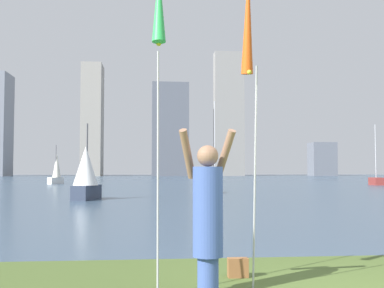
% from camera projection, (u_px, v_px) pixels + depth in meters
% --- Properties ---
extents(ground, '(120.00, 138.00, 0.12)m').
position_uv_depth(ground, '(170.00, 182.00, 55.88)').
color(ground, '#475B28').
extents(person, '(0.72, 0.53, 1.97)m').
position_uv_depth(person, '(208.00, 212.00, 5.65)').
color(person, '#3F59A5').
rests_on(person, ground).
extents(kite_flag_left, '(0.16, 0.51, 3.89)m').
position_uv_depth(kite_flag_left, '(159.00, 15.00, 5.56)').
color(kite_flag_left, '#B2B2B7').
rests_on(kite_flag_left, ground).
extents(kite_flag_right, '(0.16, 0.65, 4.22)m').
position_uv_depth(kite_flag_right, '(248.00, 24.00, 6.25)').
color(kite_flag_right, '#B2B2B7').
rests_on(kite_flag_right, ground).
extents(bag, '(0.28, 0.13, 0.26)m').
position_uv_depth(bag, '(238.00, 268.00, 6.50)').
color(bag, brown).
rests_on(bag, ground).
extents(sailboat_0, '(0.97, 1.72, 5.76)m').
position_uv_depth(sailboat_0, '(215.00, 187.00, 29.45)').
color(sailboat_0, maroon).
rests_on(sailboat_0, ground).
extents(sailboat_1, '(1.42, 2.50, 3.73)m').
position_uv_depth(sailboat_1, '(86.00, 174.00, 23.05)').
color(sailboat_1, '#333D51').
rests_on(sailboat_1, ground).
extents(sailboat_3, '(1.44, 1.72, 3.90)m').
position_uv_depth(sailboat_3, '(56.00, 170.00, 47.28)').
color(sailboat_3, white).
rests_on(sailboat_3, ground).
extents(sailboat_4, '(0.94, 1.78, 5.66)m').
position_uv_depth(sailboat_4, '(376.00, 181.00, 44.17)').
color(sailboat_4, maroon).
rests_on(sailboat_4, ground).
extents(skyline_tower_1, '(4.24, 6.99, 23.96)m').
position_uv_depth(skyline_tower_1, '(92.00, 120.00, 101.82)').
color(skyline_tower_1, gray).
rests_on(skyline_tower_1, ground).
extents(skyline_tower_2, '(7.80, 5.79, 19.97)m').
position_uv_depth(skyline_tower_2, '(170.00, 130.00, 102.44)').
color(skyline_tower_2, '#565B66').
rests_on(skyline_tower_2, ground).
extents(skyline_tower_3, '(6.45, 3.16, 27.30)m').
position_uv_depth(skyline_tower_3, '(229.00, 114.00, 104.52)').
color(skyline_tower_3, gray).
rests_on(skyline_tower_3, ground).
extents(skyline_tower_4, '(5.30, 4.34, 7.31)m').
position_uv_depth(skyline_tower_4, '(322.00, 159.00, 104.13)').
color(skyline_tower_4, slate).
rests_on(skyline_tower_4, ground).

